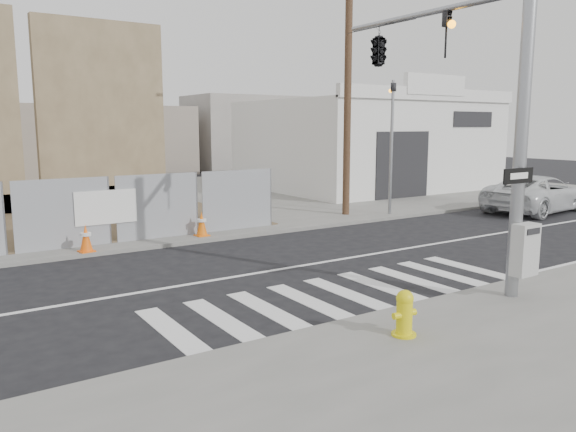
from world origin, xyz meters
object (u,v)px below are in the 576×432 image
signal_pole (420,74)px  traffic_cone_c (86,238)px  auto_shop (366,144)px  suv (538,194)px  traffic_cone_d (202,224)px  fire_hydrant (404,313)px

signal_pole → traffic_cone_c: size_ratio=9.06×
auto_shop → traffic_cone_c: auto_shop is taller
suv → traffic_cone_d: size_ratio=7.05×
traffic_cone_c → traffic_cone_d: (3.65, 0.33, 0.01)m
traffic_cone_d → traffic_cone_c: bearing=-174.8°
suv → signal_pole: bearing=104.0°
signal_pole → traffic_cone_d: size_ratio=8.93×
signal_pole → suv: 13.04m
signal_pole → traffic_cone_d: 8.29m
signal_pole → traffic_cone_d: signal_pole is taller
fire_hydrant → suv: size_ratio=0.14×
auto_shop → traffic_cone_c: size_ratio=15.53×
signal_pole → auto_shop: bearing=52.5°
signal_pole → traffic_cone_c: bearing=135.1°
suv → traffic_cone_d: suv is taller
suv → traffic_cone_d: 14.51m
auto_shop → traffic_cone_d: 16.58m
signal_pole → traffic_cone_d: (-2.64, 6.60, -4.28)m
traffic_cone_d → signal_pole: bearing=-68.2°
signal_pole → suv: signal_pole is taller
fire_hydrant → suv: suv is taller
signal_pole → traffic_cone_c: (-6.29, 6.27, -4.28)m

